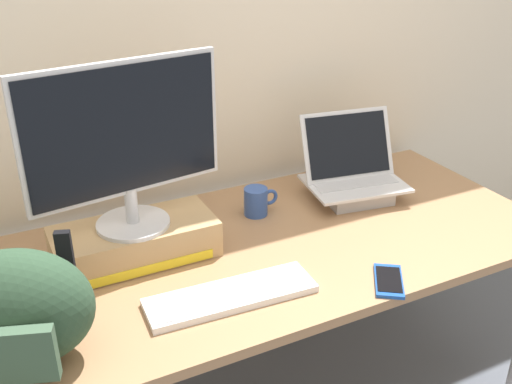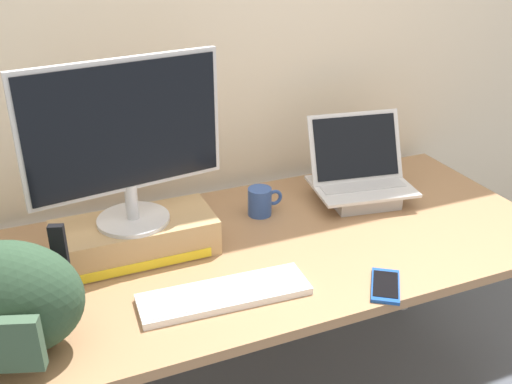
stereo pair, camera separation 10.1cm
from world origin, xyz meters
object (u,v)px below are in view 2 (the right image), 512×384
messenger_backpack (8,300)px  external_keyboard (224,294)px  open_laptop (360,184)px  toner_box_yellow (135,238)px  coffee_mug (261,201)px  desktop_monitor (125,139)px  cell_phone (385,286)px

messenger_backpack → external_keyboard: bearing=19.8°
open_laptop → messenger_backpack: (-1.15, -0.37, 0.08)m
toner_box_yellow → coffee_mug: toner_box_yellow is taller
external_keyboard → messenger_backpack: size_ratio=1.19×
open_laptop → desktop_monitor: bearing=-167.1°
desktop_monitor → cell_phone: bearing=-44.5°
open_laptop → cell_phone: open_laptop is taller
toner_box_yellow → coffee_mug: (0.44, 0.09, -0.01)m
external_keyboard → open_laptop: bearing=32.9°
desktop_monitor → open_laptop: bearing=-3.9°
toner_box_yellow → desktop_monitor: size_ratio=0.84×
coffee_mug → external_keyboard: bearing=-124.8°
desktop_monitor → messenger_backpack: size_ratio=1.44×
open_laptop → coffee_mug: open_laptop is taller
toner_box_yellow → external_keyboard: bearing=-61.8°
toner_box_yellow → messenger_backpack: messenger_backpack is taller
open_laptop → messenger_backpack: size_ratio=0.96×
open_laptop → coffee_mug: 0.36m
desktop_monitor → external_keyboard: size_ratio=1.21×
external_keyboard → cell_phone: bearing=-13.6°
messenger_backpack → cell_phone: size_ratio=2.27×
desktop_monitor → cell_phone: desktop_monitor is taller
external_keyboard → coffee_mug: coffee_mug is taller
open_laptop → coffee_mug: (-0.36, 0.03, -0.01)m
toner_box_yellow → external_keyboard: (0.16, -0.31, -0.04)m
desktop_monitor → coffee_mug: 0.55m
toner_box_yellow → open_laptop: size_ratio=1.26×
desktop_monitor → open_laptop: desktop_monitor is taller
open_laptop → cell_phone: (-0.22, -0.49, -0.05)m
desktop_monitor → coffee_mug: desktop_monitor is taller
open_laptop → external_keyboard: (-0.64, -0.36, -0.05)m
toner_box_yellow → messenger_backpack: bearing=-138.0°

